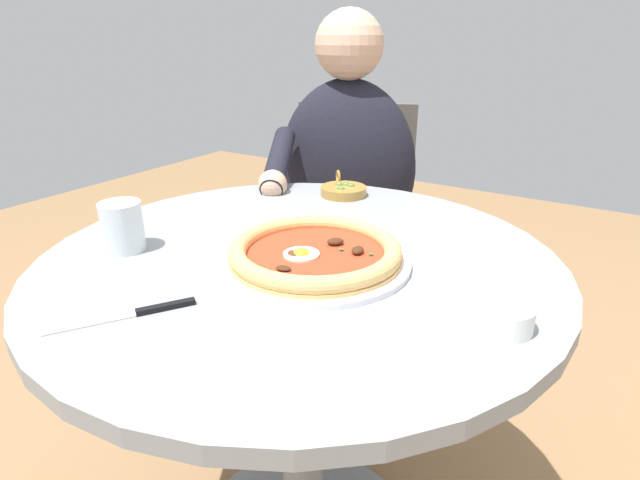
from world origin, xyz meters
TOP-DOWN VIEW (x-y plane):
  - dining_table at (0.00, 0.00)m, footprint 0.89×0.89m
  - pizza_on_plate at (-0.05, 0.02)m, footprint 0.32×0.32m
  - water_glass at (0.27, 0.15)m, footprint 0.07×0.07m
  - steak_knife at (0.06, 0.28)m, footprint 0.11×0.17m
  - ramekin_capers at (-0.36, 0.06)m, footprint 0.08×0.08m
  - olive_pan at (0.10, -0.34)m, footprint 0.11×0.11m
  - diner_person at (0.24, -0.60)m, footprint 0.45×0.57m
  - cafe_chair_diner at (0.30, -0.74)m, footprint 0.57×0.57m

SIDE VIEW (x-z plane):
  - diner_person at x=0.24m, z-range -0.06..1.09m
  - cafe_chair_diner at x=0.30m, z-range 0.09..0.96m
  - dining_table at x=0.00m, z-range 0.18..0.91m
  - steak_knife at x=0.06m, z-range 0.73..0.73m
  - olive_pan at x=0.10m, z-range 0.72..0.76m
  - pizza_on_plate at x=-0.05m, z-range 0.72..0.76m
  - ramekin_capers at x=-0.36m, z-range 0.73..0.76m
  - water_glass at x=0.27m, z-range 0.72..0.81m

